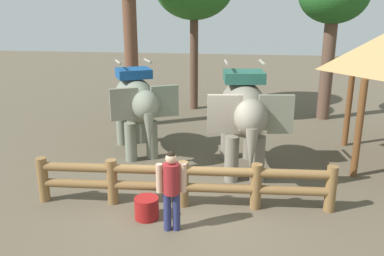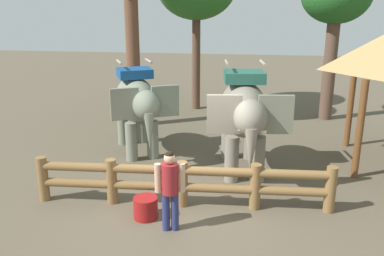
{
  "view_description": "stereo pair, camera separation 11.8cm",
  "coord_description": "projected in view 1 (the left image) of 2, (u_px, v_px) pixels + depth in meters",
  "views": [
    {
      "loc": [
        1.34,
        -8.04,
        4.34
      ],
      "look_at": [
        0.0,
        1.58,
        1.4
      ],
      "focal_mm": 38.01,
      "sensor_mm": 36.0,
      "label": 1
    },
    {
      "loc": [
        1.45,
        -8.02,
        4.34
      ],
      "look_at": [
        0.0,
        1.58,
        1.4
      ],
      "focal_mm": 38.01,
      "sensor_mm": 36.0,
      "label": 2
    }
  ],
  "objects": [
    {
      "name": "elephant_near_left",
      "position": [
        136.0,
        103.0,
        12.02
      ],
      "size": [
        2.58,
        3.28,
        2.8
      ],
      "color": "slate",
      "rests_on": "ground"
    },
    {
      "name": "ground_plane",
      "position": [
        182.0,
        208.0,
        9.05
      ],
      "size": [
        60.0,
        60.0,
        0.0
      ],
      "primitive_type": "plane",
      "color": "brown"
    },
    {
      "name": "tourist_woman_in_black",
      "position": [
        171.0,
        185.0,
        7.92
      ],
      "size": [
        0.59,
        0.38,
        1.68
      ],
      "color": "navy",
      "rests_on": "ground"
    },
    {
      "name": "feed_bucket",
      "position": [
        147.0,
        208.0,
        8.59
      ],
      "size": [
        0.52,
        0.52,
        0.47
      ],
      "color": "maroon",
      "rests_on": "ground"
    },
    {
      "name": "elephant_center",
      "position": [
        244.0,
        112.0,
        10.57
      ],
      "size": [
        1.97,
        3.51,
        2.97
      ],
      "color": "gray",
      "rests_on": "ground"
    },
    {
      "name": "log_fence",
      "position": [
        183.0,
        181.0,
        9.02
      ],
      "size": [
        6.67,
        0.63,
        1.05
      ],
      "color": "brown",
      "rests_on": "ground"
    }
  ]
}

